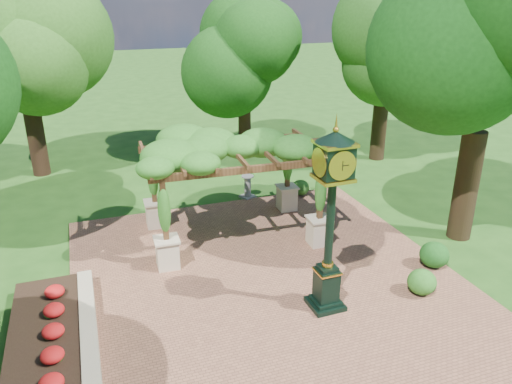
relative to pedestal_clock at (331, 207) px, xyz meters
name	(u,v)px	position (x,y,z in m)	size (l,w,h in m)	color
ground	(291,313)	(-0.89, 0.06, -2.70)	(120.00, 120.00, 0.00)	#1E4714
brick_plaza	(275,291)	(-0.89, 1.06, -2.68)	(10.00, 12.00, 0.04)	brown
border_wall	(89,335)	(-5.49, 0.56, -2.50)	(0.35, 5.00, 0.40)	#C6B793
flower_bed	(45,345)	(-6.39, 0.56, -2.52)	(1.50, 5.00, 0.36)	red
pedestal_clock	(331,207)	(0.00, 0.00, 0.00)	(0.90, 0.90, 4.51)	black
pergola	(233,153)	(-0.95, 4.45, 0.04)	(5.41, 3.53, 3.33)	beige
sundial	(248,188)	(0.45, 7.25, -2.31)	(0.62, 0.62, 0.88)	gray
shrub_front	(422,282)	(2.55, -0.30, -2.33)	(0.73, 0.73, 0.65)	#27621C
shrub_mid	(434,255)	(3.71, 0.71, -2.30)	(0.80, 0.80, 0.72)	#164914
shrub_back	(301,188)	(2.38, 6.76, -2.36)	(0.65, 0.65, 0.59)	#275919
tree_west_far	(21,49)	(-6.92, 12.64, 2.44)	(4.80, 4.80, 7.47)	black
tree_north	(244,58)	(2.20, 12.89, 1.68)	(3.94, 3.94, 6.37)	#361F15
tree_east_far	(388,31)	(7.57, 9.73, 2.92)	(4.38, 4.38, 8.18)	#302012
tree_east_near	(492,37)	(5.70, 2.03, 3.36)	(4.63, 4.63, 8.82)	#302113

